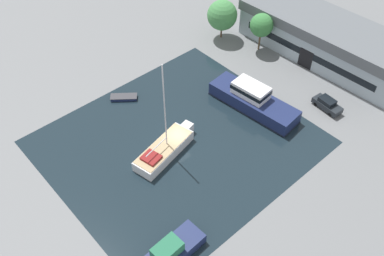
# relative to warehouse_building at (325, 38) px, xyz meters

# --- Properties ---
(ground_plane) EXTENTS (440.00, 440.00, 0.00)m
(ground_plane) POSITION_rel_warehouse_building_xyz_m (-0.74, -29.80, -3.08)
(ground_plane) COLOR slate
(water_canal) EXTENTS (28.63, 31.79, 0.01)m
(water_canal) POSITION_rel_warehouse_building_xyz_m (-0.74, -29.80, -3.08)
(water_canal) COLOR black
(water_canal) RESTS_ON ground
(warehouse_building) EXTENTS (28.41, 10.69, 6.09)m
(warehouse_building) POSITION_rel_warehouse_building_xyz_m (0.00, 0.00, 0.00)
(warehouse_building) COLOR #99A8B2
(warehouse_building) RESTS_ON ground
(quay_tree_near_building) EXTENTS (3.71, 3.71, 6.33)m
(quay_tree_near_building) POSITION_rel_warehouse_building_xyz_m (-7.83, -6.37, 1.38)
(quay_tree_near_building) COLOR brown
(quay_tree_near_building) RESTS_ON ground
(quay_tree_by_water) EXTENTS (4.96, 4.96, 6.65)m
(quay_tree_by_water) POSITION_rel_warehouse_building_xyz_m (-14.46, -8.49, 1.09)
(quay_tree_by_water) COLOR brown
(quay_tree_by_water) RESTS_ON ground
(parked_car) EXTENTS (4.38, 2.13, 1.66)m
(parked_car) POSITION_rel_warehouse_building_xyz_m (8.23, -10.14, -2.25)
(parked_car) COLOR #1E2328
(parked_car) RESTS_ON ground
(sailboat_moored) EXTENTS (4.74, 10.12, 13.64)m
(sailboat_moored) POSITION_rel_warehouse_building_xyz_m (-0.37, -32.32, -2.26)
(sailboat_moored) COLOR silver
(sailboat_moored) RESTS_ON water_canal
(motor_cruiser) EXTENTS (13.54, 5.27, 3.72)m
(motor_cruiser) POSITION_rel_warehouse_building_xyz_m (1.09, -17.70, -1.71)
(motor_cruiser) COLOR #19234C
(motor_cruiser) RESTS_ON water_canal
(small_dinghy) EXTENTS (3.50, 3.82, 0.48)m
(small_dinghy) POSITION_rel_warehouse_building_xyz_m (-12.47, -30.07, -2.83)
(small_dinghy) COLOR #19234C
(small_dinghy) RESTS_ON water_canal
(cabin_boat) EXTENTS (3.12, 7.68, 2.51)m
(cabin_boat) POSITION_rel_warehouse_building_xyz_m (11.01, -40.92, -2.17)
(cabin_boat) COLOR #19234C
(cabin_boat) RESTS_ON water_canal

